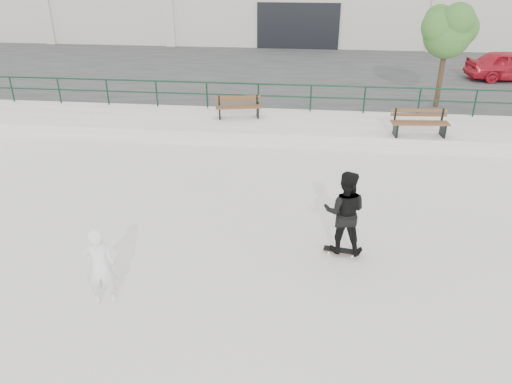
# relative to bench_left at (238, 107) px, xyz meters

# --- Properties ---
(ground) EXTENTS (120.00, 120.00, 0.00)m
(ground) POSITION_rel_bench_left_xyz_m (1.62, -9.75, -0.88)
(ground) COLOR beige
(ground) RESTS_ON ground
(ledge) EXTENTS (30.00, 3.00, 0.50)m
(ledge) POSITION_rel_bench_left_xyz_m (1.62, -0.25, -0.63)
(ledge) COLOR beige
(ledge) RESTS_ON ground
(parking_strip) EXTENTS (60.00, 14.00, 0.50)m
(parking_strip) POSITION_rel_bench_left_xyz_m (1.62, 8.25, -0.63)
(parking_strip) COLOR #323232
(parking_strip) RESTS_ON ground
(railing) EXTENTS (28.00, 0.06, 1.03)m
(railing) POSITION_rel_bench_left_xyz_m (1.62, 1.05, 0.36)
(railing) COLOR #123220
(railing) RESTS_ON ledge
(bench_left) EXTENTS (1.74, 0.82, 0.77)m
(bench_left) POSITION_rel_bench_left_xyz_m (0.00, 0.00, 0.00)
(bench_left) COLOR brown
(bench_left) RESTS_ON ledge
(bench_right) EXTENTS (1.90, 0.69, 0.86)m
(bench_right) POSITION_rel_bench_left_xyz_m (6.23, -1.28, 0.04)
(bench_right) COLOR brown
(bench_right) RESTS_ON ledge
(tree) EXTENTS (2.20, 1.96, 3.91)m
(tree) POSITION_rel_bench_left_xyz_m (7.57, 2.29, 2.55)
(tree) COLOR #4E3E27
(tree) RESTS_ON parking_strip
(red_car) EXTENTS (4.13, 1.96, 1.36)m
(red_car) POSITION_rel_bench_left_xyz_m (11.85, 7.16, 0.30)
(red_car) COLOR red
(red_car) RESTS_ON parking_strip
(skateboard) EXTENTS (0.80, 0.32, 0.09)m
(skateboard) POSITION_rel_bench_left_xyz_m (3.46, -8.05, -0.81)
(skateboard) COLOR black
(skateboard) RESTS_ON ground
(standing_skater) EXTENTS (1.00, 0.83, 1.90)m
(standing_skater) POSITION_rel_bench_left_xyz_m (3.46, -8.05, 0.16)
(standing_skater) COLOR black
(standing_skater) RESTS_ON skateboard
(seated_skater) EXTENTS (0.67, 0.53, 1.61)m
(seated_skater) POSITION_rel_bench_left_xyz_m (-1.12, -10.25, -0.08)
(seated_skater) COLOR white
(seated_skater) RESTS_ON ground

